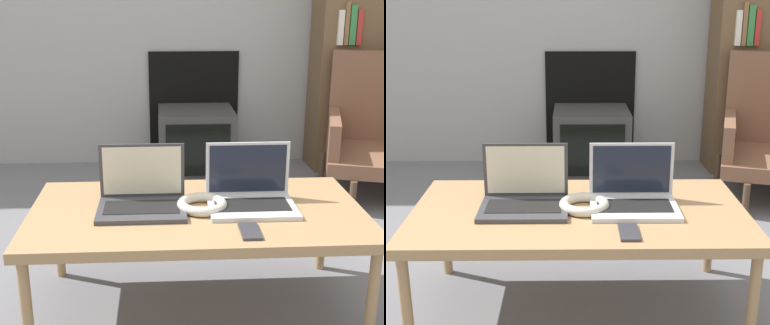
% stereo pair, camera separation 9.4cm
% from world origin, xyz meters
% --- Properties ---
extents(table, '(1.18, 0.63, 0.40)m').
position_xyz_m(table, '(0.00, 0.23, 0.37)').
color(table, '#9E7A51').
rests_on(table, ground_plane).
extents(laptop_left, '(0.31, 0.23, 0.21)m').
position_xyz_m(laptop_left, '(-0.19, 0.25, 0.44)').
color(laptop_left, '#38383D').
rests_on(laptop_left, table).
extents(laptop_right, '(0.31, 0.23, 0.21)m').
position_xyz_m(laptop_right, '(0.19, 0.25, 0.44)').
color(laptop_right, silver).
rests_on(laptop_right, table).
extents(headphones, '(0.18, 0.18, 0.03)m').
position_xyz_m(headphones, '(0.02, 0.23, 0.42)').
color(headphones, beige).
rests_on(headphones, table).
extents(phone, '(0.06, 0.12, 0.01)m').
position_xyz_m(phone, '(0.16, 0.02, 0.40)').
color(phone, '#333338').
rests_on(phone, table).
extents(tv, '(0.48, 0.46, 0.42)m').
position_xyz_m(tv, '(0.10, 1.85, 0.21)').
color(tv, '#383838').
rests_on(tv, ground_plane).
extents(bookshelf, '(0.65, 0.32, 1.51)m').
position_xyz_m(bookshelf, '(1.21, 1.93, 0.76)').
color(bookshelf, brown).
rests_on(bookshelf, ground_plane).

